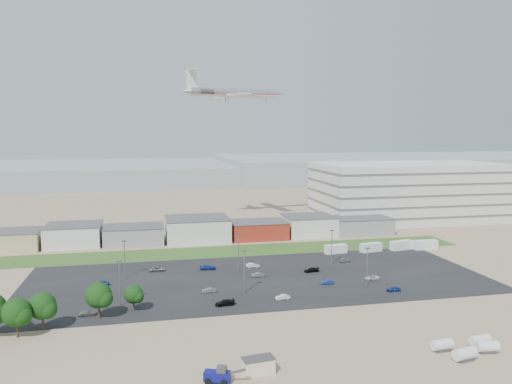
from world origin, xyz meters
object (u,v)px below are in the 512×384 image
object	(u,v)px
storage_tank_nw	(442,345)
box_trailer_a	(336,249)
telehandler	(217,374)
parked_car_11	(253,265)
parked_car_4	(209,290)
parked_car_6	(208,267)
parked_car_7	(258,275)
airliner	(234,93)
parked_car_3	(225,303)
parked_car_1	(327,282)
parked_car_5	(102,283)
parked_car_13	(283,297)
parked_car_8	(345,260)
portable_shed	(258,366)
parked_car_2	(393,289)
parked_car_0	(372,278)
parked_car_12	(311,270)
parked_car_9	(157,269)
parked_car_10	(87,313)

from	to	relation	value
storage_tank_nw	box_trailer_a	xyz separation A→B (m)	(8.19, 71.72, 0.24)
telehandler	parked_car_11	world-z (taller)	telehandler
parked_car_4	parked_car_6	bearing A→B (deg)	173.39
parked_car_7	airliner	bearing A→B (deg)	171.96
telehandler	storage_tank_nw	xyz separation A→B (m)	(40.21, 2.84, -0.22)
parked_car_3	parked_car_1	bearing A→B (deg)	103.92
box_trailer_a	parked_car_5	world-z (taller)	box_trailer_a
box_trailer_a	parked_car_3	xyz separation A→B (m)	(-42.01, -40.53, -0.72)
telehandler	parked_car_13	distance (m)	40.50
parked_car_8	parked_car_5	bearing A→B (deg)	89.79
portable_shed	parked_car_2	distance (m)	53.06
telehandler	parked_car_13	bearing A→B (deg)	81.45
parked_car_0	parked_car_3	xyz separation A→B (m)	(-40.63, -11.21, 0.09)
parked_car_11	parked_car_6	bearing A→B (deg)	88.11
parked_car_4	parked_car_12	distance (m)	32.09
telehandler	parked_car_11	size ratio (longest dim) A/B	1.68
storage_tank_nw	parked_car_3	distance (m)	46.01
parked_car_9	parked_car_12	bearing A→B (deg)	-105.35
box_trailer_a	parked_car_11	xyz separation A→B (m)	(-29.32, -10.79, -0.73)
parked_car_4	parked_car_7	world-z (taller)	parked_car_7
parked_car_4	parked_car_9	distance (m)	24.55
parked_car_13	parked_car_4	bearing A→B (deg)	-121.32
airliner	parked_car_5	bearing A→B (deg)	-131.22
parked_car_3	parked_car_6	world-z (taller)	parked_car_6
parked_car_0	parked_car_1	size ratio (longest dim) A/B	1.16
airliner	parked_car_7	size ratio (longest dim) A/B	13.05
parked_car_3	parked_car_9	bearing A→B (deg)	-161.63
parked_car_13	portable_shed	bearing A→B (deg)	-24.70
parked_car_5	storage_tank_nw	bearing A→B (deg)	53.51
telehandler	box_trailer_a	distance (m)	88.90
parked_car_2	parked_car_12	xyz separation A→B (m)	(-13.97, 20.39, 0.02)
parked_car_8	parked_car_11	bearing A→B (deg)	82.47
parked_car_3	parked_car_10	size ratio (longest dim) A/B	1.12
parked_car_8	parked_car_11	size ratio (longest dim) A/B	0.92
portable_shed	parked_car_1	world-z (taller)	portable_shed
parked_car_2	parked_car_7	world-z (taller)	parked_car_7
telehandler	box_trailer_a	xyz separation A→B (m)	(48.40, 74.56, 0.02)
telehandler	parked_car_6	xyz separation A→B (m)	(6.18, 64.08, -0.70)
telehandler	parked_car_6	distance (m)	64.38
parked_car_3	parked_car_12	bearing A→B (deg)	122.23
storage_tank_nw	parked_car_6	xyz separation A→B (m)	(-34.03, 61.24, -0.48)
parked_car_4	box_trailer_a	bearing A→B (deg)	124.14
storage_tank_nw	parked_car_3	xyz separation A→B (m)	(-33.82, 31.19, -0.49)
portable_shed	parked_car_13	size ratio (longest dim) A/B	1.52
box_trailer_a	parked_car_9	xyz separation A→B (m)	(-56.10, -9.25, -0.76)
telehandler	parked_car_3	xyz separation A→B (m)	(6.39, 34.03, -0.71)
box_trailer_a	parked_car_8	size ratio (longest dim) A/B	2.06
parked_car_10	parked_car_12	size ratio (longest dim) A/B	0.94
parked_car_9	parked_car_12	xyz separation A→B (m)	(41.58, -9.71, -0.00)
portable_shed	parked_car_8	bearing A→B (deg)	50.89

